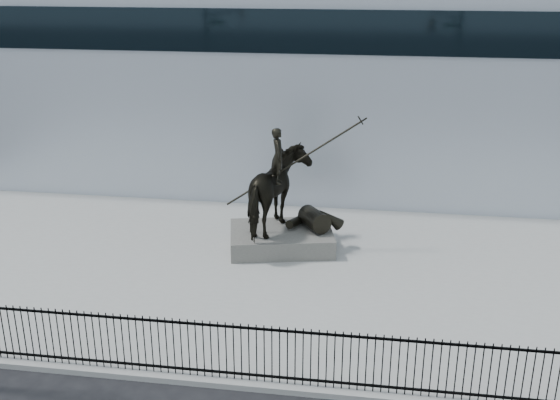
# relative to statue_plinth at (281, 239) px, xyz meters

# --- Properties ---
(plaza) EXTENTS (30.00, 12.00, 0.15)m
(plaza) POSITION_rel_statue_plinth_xyz_m (0.22, -1.88, -0.40)
(plaza) COLOR #969694
(plaza) RESTS_ON ground
(building) EXTENTS (44.00, 14.00, 9.00)m
(building) POSITION_rel_statue_plinth_xyz_m (0.22, 11.12, 4.03)
(building) COLOR #B5BDC6
(building) RESTS_ON ground
(picket_fence) EXTENTS (22.10, 0.10, 1.50)m
(picket_fence) POSITION_rel_statue_plinth_xyz_m (0.22, -7.63, 0.43)
(picket_fence) COLOR black
(picket_fence) RESTS_ON plaza
(statue_plinth) EXTENTS (3.88, 3.06, 0.65)m
(statue_plinth) POSITION_rel_statue_plinth_xyz_m (0.00, 0.00, 0.00)
(statue_plinth) COLOR #524F4A
(statue_plinth) RESTS_ON plaza
(equestrian_statue) EXTENTS (4.34, 3.17, 3.75)m
(equestrian_statue) POSITION_rel_statue_plinth_xyz_m (0.06, 0.01, 1.68)
(equestrian_statue) COLOR black
(equestrian_statue) RESTS_ON statue_plinth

